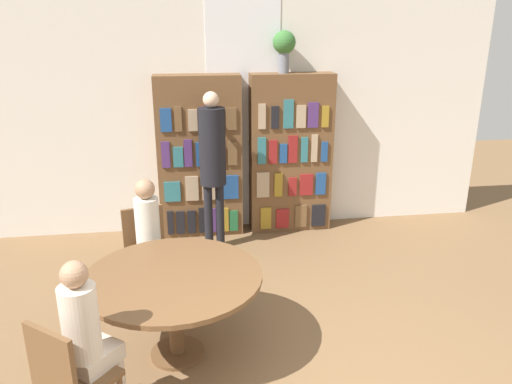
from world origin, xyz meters
name	(u,v)px	position (x,y,z in m)	size (l,w,h in m)	color
wall_back	(244,113)	(0.00, 3.85, 1.51)	(6.40, 0.07, 3.00)	silver
bookshelf_left	(200,157)	(-0.58, 3.65, 1.00)	(1.03, 0.34, 2.01)	brown
bookshelf_right	(291,154)	(0.58, 3.65, 1.00)	(1.03, 0.34, 2.01)	brown
flower_vase	(284,46)	(0.47, 3.66, 2.33)	(0.27, 0.27, 0.49)	slate
reading_table	(174,286)	(-0.88, 1.14, 0.64)	(1.39, 1.39, 0.74)	brown
chair_near_camera	(69,377)	(-1.53, 0.33, 0.50)	(0.56, 0.56, 0.90)	brown
chair_left_side	(147,249)	(-1.16, 2.14, 0.50)	(0.49, 0.49, 0.90)	brown
seated_reader_left	(150,238)	(-1.11, 1.96, 0.70)	(0.30, 0.38, 1.25)	beige
seated_reader_right	(89,336)	(-1.41, 0.47, 0.69)	(0.38, 0.40, 1.24)	beige
librarian_standing	(213,155)	(-0.44, 3.15, 1.15)	(0.30, 0.57, 1.87)	black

